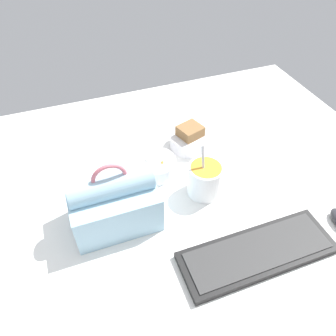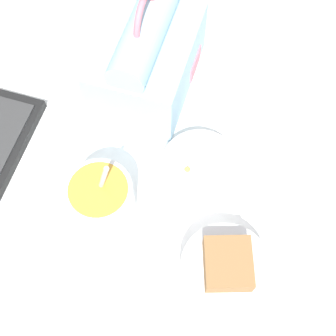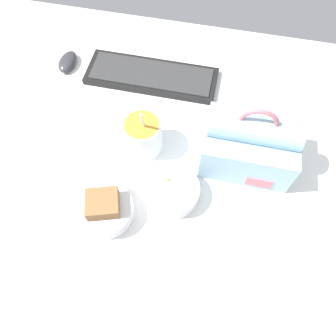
# 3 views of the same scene
# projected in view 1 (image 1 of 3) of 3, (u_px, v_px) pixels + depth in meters

# --- Properties ---
(desk_surface) EXTENTS (1.40, 1.10, 0.02)m
(desk_surface) POSITION_uv_depth(u_px,v_px,m) (178.00, 187.00, 0.98)
(desk_surface) COLOR white
(desk_surface) RESTS_ON ground
(keyboard) EXTENTS (0.38, 0.13, 0.02)m
(keyboard) POSITION_uv_depth(u_px,v_px,m) (257.00, 252.00, 0.79)
(keyboard) COLOR black
(keyboard) RESTS_ON desk_surface
(lunch_bag) EXTENTS (0.22, 0.15, 0.20)m
(lunch_bag) POSITION_uv_depth(u_px,v_px,m) (114.00, 202.00, 0.83)
(lunch_bag) COLOR #9EC6DB
(lunch_bag) RESTS_ON desk_surface
(soup_cup) EXTENTS (0.10, 0.10, 0.16)m
(soup_cup) POSITION_uv_depth(u_px,v_px,m) (205.00, 179.00, 0.92)
(soup_cup) COLOR white
(soup_cup) RESTS_ON desk_surface
(bento_bowl_sandwich) EXTENTS (0.13, 0.13, 0.08)m
(bento_bowl_sandwich) POSITION_uv_depth(u_px,v_px,m) (190.00, 139.00, 1.08)
(bento_bowl_sandwich) COLOR silver
(bento_bowl_sandwich) RESTS_ON desk_surface
(bento_bowl_snacks) EXTENTS (0.12, 0.12, 0.06)m
(bento_bowl_snacks) POSITION_uv_depth(u_px,v_px,m) (156.00, 166.00, 0.99)
(bento_bowl_snacks) COLOR silver
(bento_bowl_snacks) RESTS_ON desk_surface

